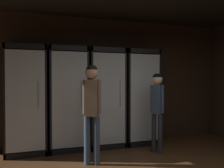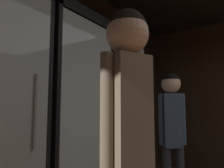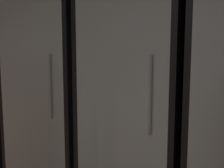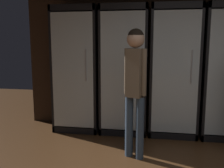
{
  "view_description": "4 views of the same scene",
  "coord_description": "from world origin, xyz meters",
  "px_view_note": "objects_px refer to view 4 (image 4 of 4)",
  "views": [
    {
      "loc": [
        -1.94,
        -2.24,
        1.45
      ],
      "look_at": [
        -0.31,
        2.52,
        1.35
      ],
      "focal_mm": 38.83,
      "sensor_mm": 36.0,
      "label": 1
    },
    {
      "loc": [
        -1.9,
        1.18,
        1.17
      ],
      "look_at": [
        -0.04,
        2.42,
        1.42
      ],
      "focal_mm": 34.9,
      "sensor_mm": 36.0,
      "label": 2
    },
    {
      "loc": [
        0.35,
        0.89,
        1.42
      ],
      "look_at": [
        -0.63,
        2.78,
        1.16
      ],
      "focal_mm": 41.25,
      "sensor_mm": 36.0,
      "label": 3
    },
    {
      "loc": [
        -0.69,
        -1.55,
        1.54
      ],
      "look_at": [
        -1.37,
        2.44,
        0.86
      ],
      "focal_mm": 41.61,
      "sensor_mm": 36.0,
      "label": 4
    }
  ],
  "objects_px": {
    "cooler_far_left": "(78,71)",
    "shopper_near": "(135,79)",
    "cooler_left": "(125,72)",
    "cooler_center": "(174,73)"
  },
  "relations": [
    {
      "from": "cooler_far_left",
      "to": "shopper_near",
      "type": "distance_m",
      "value": 1.48
    },
    {
      "from": "cooler_far_left",
      "to": "shopper_near",
      "type": "relative_size",
      "value": 1.24
    },
    {
      "from": "cooler_left",
      "to": "cooler_far_left",
      "type": "bearing_deg",
      "value": 179.98
    },
    {
      "from": "cooler_far_left",
      "to": "cooler_left",
      "type": "xyz_separation_m",
      "value": [
        0.8,
        -0.0,
        -0.0
      ]
    },
    {
      "from": "cooler_center",
      "to": "shopper_near",
      "type": "bearing_deg",
      "value": -118.18
    },
    {
      "from": "cooler_far_left",
      "to": "cooler_center",
      "type": "distance_m",
      "value": 1.61
    },
    {
      "from": "cooler_far_left",
      "to": "cooler_left",
      "type": "distance_m",
      "value": 0.8
    },
    {
      "from": "cooler_left",
      "to": "shopper_near",
      "type": "height_order",
      "value": "cooler_left"
    },
    {
      "from": "cooler_far_left",
      "to": "cooler_left",
      "type": "relative_size",
      "value": 1.0
    },
    {
      "from": "cooler_far_left",
      "to": "cooler_left",
      "type": "height_order",
      "value": "same"
    }
  ]
}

